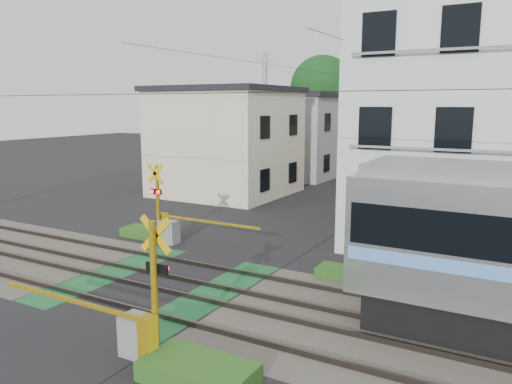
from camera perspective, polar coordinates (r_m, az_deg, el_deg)
The scene contains 11 objects.
ground at distance 15.42m, azimuth -11.08°, elevation -10.21°, with size 120.00×120.00×0.00m, color black.
track_bed at distance 15.41m, azimuth -11.08°, elevation -10.09°, with size 120.00×120.00×0.14m.
crossing_signal_near at distance 11.03m, azimuth -13.25°, elevation -14.72°, with size 4.74×0.65×3.09m.
crossing_signal_far at distance 19.50m, azimuth -10.03°, elevation -3.72°, with size 4.74×0.65×3.09m.
apartment_block at distance 20.49m, azimuth 26.71°, elevation 7.19°, with size 10.20×8.36×9.30m.
houses_row at distance 38.07m, azimuth 15.28°, elevation 6.55°, with size 22.07×31.35×6.80m.
tree_hill at distance 60.60m, azimuth 20.90°, elevation 9.34°, with size 40.00×11.39×11.38m.
catenary at distance 11.64m, azimuth 11.57°, elevation 1.99°, with size 60.00×5.04×7.00m.
utility_poles at distance 35.59m, azimuth 12.13°, elevation 7.82°, with size 7.90×42.00×8.00m.
pedestrian at distance 44.68m, azimuth 15.96°, elevation 3.90°, with size 0.63×0.41×1.72m, color black.
weed_patches at distance 14.27m, azimuth -5.85°, elevation -10.96°, with size 10.25×8.80×0.40m.
Camera 1 is at (9.48, -10.96, 5.27)m, focal length 35.00 mm.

